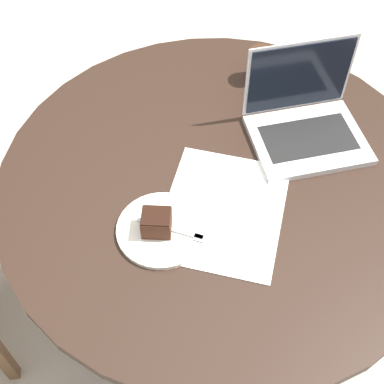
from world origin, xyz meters
name	(u,v)px	position (x,y,z in m)	size (l,w,h in m)	color
ground_plane	(212,300)	(0.00, 0.00, 0.00)	(12.00, 12.00, 0.00)	#B7AD9E
dining_table	(218,204)	(0.00, 0.00, 0.61)	(1.19, 1.19, 0.74)	black
paper_document	(224,210)	(-0.11, -0.04, 0.74)	(0.37, 0.30, 0.00)	white
plate	(162,230)	(-0.21, 0.10, 0.75)	(0.22, 0.22, 0.01)	silver
cake_slice	(157,222)	(-0.22, 0.11, 0.78)	(0.07, 0.08, 0.06)	#472619
fork	(177,231)	(-0.21, 0.06, 0.76)	(0.03, 0.17, 0.00)	silver
coffee_glass	(260,65)	(0.41, -0.03, 0.79)	(0.07, 0.07, 0.10)	#3D2619
laptop	(305,123)	(0.21, -0.19, 0.78)	(0.37, 0.39, 0.25)	silver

